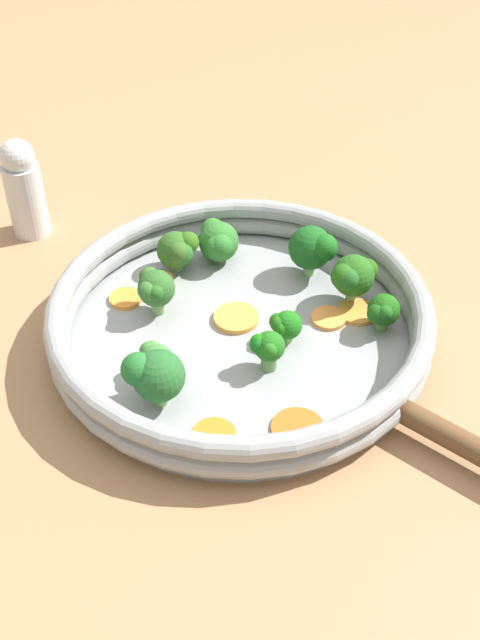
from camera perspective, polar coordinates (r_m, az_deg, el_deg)
ground_plane at (r=0.75m, az=0.00°, el=-1.50°), size 4.00×4.00×0.00m
skillet at (r=0.74m, az=0.00°, el=-1.19°), size 0.35×0.35×0.01m
skillet_rim_wall at (r=0.72m, az=0.00°, el=0.39°), size 0.37×0.37×0.04m
skillet_rivet_left at (r=0.65m, az=8.84°, el=-8.73°), size 0.01×0.01×0.01m
skillet_rivet_right at (r=0.70m, az=12.75°, el=-4.35°), size 0.01×0.01×0.01m
carrot_slice_0 at (r=0.65m, az=4.42°, el=-8.22°), size 0.05×0.05×0.00m
carrot_slice_1 at (r=0.75m, az=-0.29°, el=0.15°), size 0.05×0.05×0.01m
carrot_slice_2 at (r=0.80m, az=-6.11°, el=3.02°), size 0.04×0.04×0.01m
carrot_slice_3 at (r=0.64m, az=-2.00°, el=-8.81°), size 0.04×0.04×0.00m
carrot_slice_4 at (r=0.76m, az=6.77°, el=0.15°), size 0.05×0.05×0.00m
carrot_slice_5 at (r=0.77m, az=8.92°, el=0.62°), size 0.05×0.05×0.00m
carrot_slice_6 at (r=0.78m, az=-8.71°, el=1.64°), size 0.04×0.04×0.00m
broccoli_floret_0 at (r=0.76m, az=8.59°, el=3.35°), size 0.05×0.04×0.06m
broccoli_floret_1 at (r=0.72m, az=3.44°, el=-0.40°), size 0.03×0.03×0.03m
broccoli_floret_2 at (r=0.82m, az=-1.69°, el=6.01°), size 0.05×0.05×0.05m
broccoli_floret_3 at (r=0.68m, az=2.07°, el=-2.11°), size 0.03×0.03×0.04m
broccoli_floret_4 at (r=0.80m, az=-4.73°, el=5.32°), size 0.04×0.05×0.05m
broccoli_floret_5 at (r=0.79m, az=5.68°, el=5.47°), size 0.05×0.05×0.06m
broccoli_floret_6 at (r=0.65m, az=-6.67°, el=-4.10°), size 0.05×0.05×0.06m
broccoli_floret_7 at (r=0.74m, az=10.81°, el=0.66°), size 0.04×0.03×0.04m
broccoli_floret_8 at (r=0.75m, az=-6.52°, el=2.42°), size 0.04×0.04×0.05m
broccoli_floret_9 at (r=0.68m, az=-6.48°, el=-2.93°), size 0.03×0.04×0.04m
salt_shaker at (r=0.90m, az=-16.14°, el=9.60°), size 0.04×0.04×0.12m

